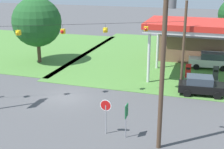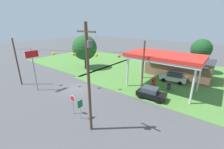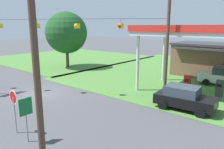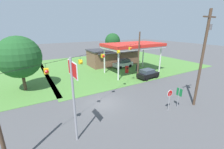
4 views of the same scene
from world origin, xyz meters
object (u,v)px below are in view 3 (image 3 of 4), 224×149
Objects in this scene: utility_pole_main at (33,24)px; car_at_pumps_front at (184,98)px; fuel_pump_far at (219,90)px; stop_sign_roadside at (14,102)px; gas_station_canopy at (208,31)px; route_sign at (26,111)px; tree_west_verge at (66,33)px; fuel_pump_near at (187,84)px.

car_at_pumps_front is at bearing 78.56° from utility_pole_main.
fuel_pump_far is 0.62× the size of stop_sign_roadside.
stop_sign_roadside is at bearing -112.41° from gas_station_canopy.
gas_station_canopy is at bearing 73.03° from route_sign.
fuel_pump_far is at bearing -117.07° from stop_sign_roadside.
route_sign is (-4.41, -9.63, 0.82)m from car_at_pumps_front.
fuel_pump_far is 15.92m from utility_pole_main.
stop_sign_roadside is (-7.12, -13.94, 1.09)m from fuel_pump_far.
tree_west_verge is at bearing 177.73° from gas_station_canopy.
stop_sign_roadside is (-5.75, -13.94, -3.67)m from gas_station_canopy.
gas_station_canopy is 4.95m from fuel_pump_far.
utility_pole_main reaches higher than stop_sign_roadside.
fuel_pump_far is 0.14× the size of utility_pole_main.
fuel_pump_near is 14.38m from route_sign.
stop_sign_roadside is at bearing 169.43° from utility_pole_main.
car_at_pumps_front is (-1.25, -4.42, 0.16)m from fuel_pump_far.
route_sign reaches higher than car_at_pumps_front.
gas_station_canopy is at bearing -2.27° from tree_west_verge.
fuel_pump_near is 4.66m from car_at_pumps_front.
utility_pole_main is at bearing -97.58° from gas_station_canopy.
route_sign is at bearing -44.38° from tree_west_verge.
stop_sign_roadside is 0.23× the size of utility_pole_main.
gas_station_canopy is 1.08× the size of utility_pole_main.
stop_sign_roadside is at bearing -107.43° from fuel_pump_near.
utility_pole_main is 1.36× the size of tree_west_verge.
tree_west_verge is at bearing 177.88° from fuel_pump_far.
tree_west_verge reaches higher than fuel_pump_near.
car_at_pumps_front is 1.72× the size of stop_sign_roadside.
car_at_pumps_front reaches higher than fuel_pump_far.
stop_sign_roadside is 20.33m from tree_west_verge.
route_sign is at bearing 175.63° from stop_sign_roadside.
tree_west_verge is (-18.06, 0.77, 4.25)m from fuel_pump_near.
tree_west_verge is at bearing 160.42° from car_at_pumps_front.
car_at_pumps_front reaches higher than fuel_pump_near.
utility_pole_main reaches higher than gas_station_canopy.
utility_pole_main is at bearing -14.34° from route_sign.
utility_pole_main is at bearing 169.43° from stop_sign_roadside.
fuel_pump_far is at bearing -0.07° from gas_station_canopy.
utility_pole_main is at bearing -41.41° from tree_west_verge.
fuel_pump_near is 0.36× the size of car_at_pumps_front.
gas_station_canopy is at bearing 82.42° from utility_pole_main.
car_at_pumps_front is (0.12, -4.42, -4.60)m from gas_station_canopy.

